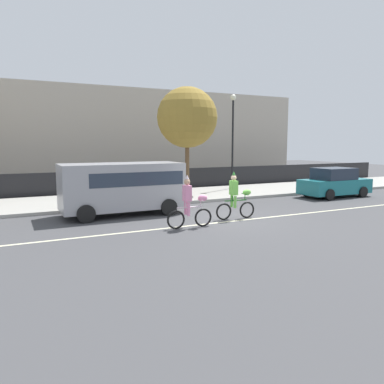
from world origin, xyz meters
TOP-DOWN VIEW (x-y plane):
  - ground_plane at (0.00, 0.00)m, footprint 80.00×80.00m
  - road_centre_line at (0.00, -0.50)m, footprint 36.00×0.14m
  - sidewalk_curb at (0.00, 6.50)m, footprint 60.00×5.00m
  - fence_line at (0.00, 9.40)m, footprint 40.00×0.08m
  - building_backdrop at (1.01, 18.00)m, footprint 28.00×8.00m
  - parade_cyclist_pink at (-1.92, -0.80)m, footprint 1.72×0.50m
  - parade_cyclist_lime at (0.42, -0.18)m, footprint 1.72×0.50m
  - parked_van_grey at (-3.32, 2.70)m, footprint 5.00×2.22m
  - parked_car_teal at (8.83, 2.66)m, footprint 4.10×1.92m
  - street_lamp_post at (5.14, 7.57)m, footprint 0.36×0.36m
  - street_tree_near_lamp at (1.59, 6.78)m, footprint 3.42×3.42m
  - pedestrian_onlooker at (-2.90, 6.54)m, footprint 0.32×0.20m

SIDE VIEW (x-z plane):
  - ground_plane at x=0.00m, z-range 0.00..0.00m
  - road_centre_line at x=0.00m, z-range 0.00..0.01m
  - sidewalk_curb at x=0.00m, z-range 0.00..0.15m
  - fence_line at x=0.00m, z-range 0.00..1.40m
  - parked_car_teal at x=8.83m, z-range -0.04..1.60m
  - parade_cyclist_pink at x=-1.92m, z-range -0.12..1.80m
  - parade_cyclist_lime at x=0.42m, z-range -0.12..1.80m
  - pedestrian_onlooker at x=-2.90m, z-range 0.20..1.82m
  - parked_van_grey at x=-3.32m, z-range 0.19..2.37m
  - building_backdrop at x=1.01m, z-range 0.00..7.02m
  - street_lamp_post at x=5.14m, z-range 1.06..6.92m
  - street_tree_near_lamp at x=1.59m, z-range 1.44..7.45m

